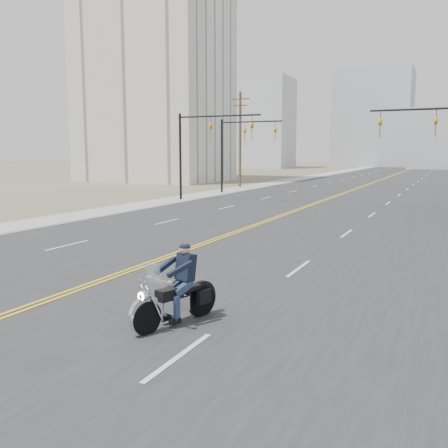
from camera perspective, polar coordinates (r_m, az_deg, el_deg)
road at (r=74.59m, az=17.54°, el=4.84°), size 20.00×200.00×0.01m
sidewalk_left at (r=76.92m, az=8.99°, el=5.21°), size 3.00×200.00×0.01m
traffic_mast_left at (r=40.40m, az=-2.51°, el=9.68°), size 7.10×0.26×7.00m
traffic_mast_right at (r=35.88m, az=24.23°, el=9.16°), size 7.10×0.26×7.00m
traffic_mast_far at (r=47.78m, az=1.60°, el=9.38°), size 6.10×0.26×7.00m
utility_pole_left at (r=56.40m, az=1.85°, el=9.81°), size 2.20×0.30×10.50m
apartment_block at (r=70.72m, az=-7.92°, el=17.17°), size 18.00×14.00×30.00m
haze_bldg_a at (r=127.15m, az=4.42°, el=11.39°), size 14.00×12.00×22.00m
haze_bldg_d at (r=145.76m, az=16.67°, el=11.45°), size 20.00×15.00×26.00m
haze_bldg_f at (r=146.59m, az=0.92°, el=9.81°), size 12.00×12.00×16.00m
motorcyclist at (r=11.35m, az=-5.63°, el=-7.00°), size 1.68×2.56×1.85m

